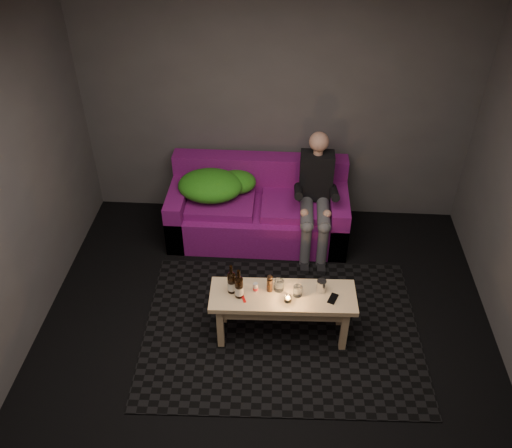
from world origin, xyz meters
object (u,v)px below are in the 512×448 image
at_px(beer_bottle_b, 239,287).
at_px(person, 316,193).
at_px(beer_bottle_a, 231,282).
at_px(sofa, 258,210).
at_px(coffee_table, 283,302).
at_px(steel_cup, 321,286).

bearing_deg(beer_bottle_b, person, 64.01).
height_order(person, beer_bottle_a, person).
bearing_deg(sofa, coffee_table, -78.54).
relative_size(sofa, person, 1.50).
relative_size(person, coffee_table, 1.00).
relative_size(sofa, beer_bottle_b, 6.51).
bearing_deg(beer_bottle_b, sofa, 87.38).
bearing_deg(coffee_table, sofa, 101.46).
xyz_separation_m(person, coffee_table, (-0.29, -1.28, -0.23)).
xyz_separation_m(beer_bottle_a, steel_cup, (0.74, 0.06, -0.05)).
distance_m(person, beer_bottle_b, 1.47).
bearing_deg(sofa, steel_cup, -66.20).
distance_m(beer_bottle_a, steel_cup, 0.74).
height_order(beer_bottle_a, steel_cup, beer_bottle_a).
bearing_deg(beer_bottle_a, person, 60.82).
height_order(sofa, beer_bottle_b, sofa).
bearing_deg(beer_bottle_b, beer_bottle_a, 142.91).
bearing_deg(sofa, person, -14.47).
xyz_separation_m(coffee_table, beer_bottle_a, (-0.42, 0.01, 0.19)).
relative_size(coffee_table, steel_cup, 11.18).
height_order(person, beer_bottle_b, person).
bearing_deg(person, coffee_table, -102.65).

